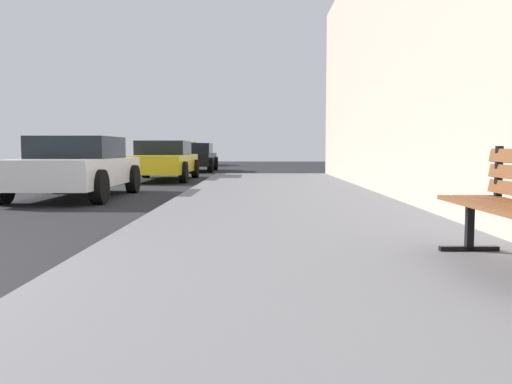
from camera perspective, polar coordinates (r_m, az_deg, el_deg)
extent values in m
cube|color=slate|center=(3.15, 9.62, -12.87)|extent=(4.00, 32.00, 0.15)
cube|color=brown|center=(4.11, 23.37, -1.59)|extent=(0.13, 1.77, 0.04)
cube|color=brown|center=(4.16, 24.95, -1.57)|extent=(0.13, 1.77, 0.04)
cube|color=black|center=(4.90, 21.72, -3.24)|extent=(0.06, 0.06, 0.45)
cube|color=black|center=(4.94, 21.65, -5.60)|extent=(0.50, 0.07, 0.04)
cube|color=black|center=(4.96, 24.34, 1.93)|extent=(0.05, 0.05, 0.44)
cube|color=white|center=(11.73, -18.66, 2.06)|extent=(1.78, 4.11, 0.55)
cube|color=black|center=(11.91, -18.40, 4.51)|extent=(1.56, 1.85, 0.45)
cylinder|color=black|center=(10.22, -16.30, 0.52)|extent=(0.22, 0.64, 0.64)
cylinder|color=black|center=(10.86, -25.32, 0.49)|extent=(0.22, 0.64, 0.64)
cylinder|color=black|center=(12.75, -12.93, 1.36)|extent=(0.22, 0.64, 0.64)
cylinder|color=black|center=(13.28, -20.42, 1.31)|extent=(0.22, 0.64, 0.64)
cube|color=yellow|center=(17.64, -9.84, 3.01)|extent=(1.74, 4.58, 0.55)
cube|color=black|center=(17.85, -9.73, 4.64)|extent=(1.53, 2.06, 0.45)
cylinder|color=black|center=(16.06, -7.70, 2.08)|extent=(0.22, 0.64, 0.64)
cylinder|color=black|center=(16.39, -13.72, 2.04)|extent=(0.22, 0.64, 0.64)
cylinder|color=black|center=(18.97, -6.47, 2.48)|extent=(0.22, 0.64, 0.64)
cylinder|color=black|center=(19.25, -11.61, 2.44)|extent=(0.22, 0.64, 0.64)
cube|color=black|center=(24.43, -6.61, 3.48)|extent=(1.73, 4.19, 0.55)
cube|color=black|center=(24.63, -6.57, 4.65)|extent=(1.52, 1.88, 0.45)
cylinder|color=black|center=(23.01, -4.87, 2.86)|extent=(0.22, 0.64, 0.64)
cylinder|color=black|center=(23.23, -9.13, 2.84)|extent=(0.22, 0.64, 0.64)
cylinder|color=black|center=(25.68, -4.33, 3.04)|extent=(0.22, 0.64, 0.64)
cylinder|color=black|center=(25.88, -8.16, 3.02)|extent=(0.22, 0.64, 0.64)
cube|color=#196638|center=(33.23, -6.70, 3.77)|extent=(1.85, 4.06, 0.55)
cube|color=black|center=(33.43, -6.67, 4.63)|extent=(1.62, 1.83, 0.45)
cube|color=yellow|center=(33.43, -6.67, 5.15)|extent=(0.36, 0.14, 0.16)
cylinder|color=black|center=(31.84, -5.33, 3.34)|extent=(0.22, 0.64, 0.64)
cylinder|color=black|center=(32.08, -8.62, 3.32)|extent=(0.22, 0.64, 0.64)
cylinder|color=black|center=(34.43, -4.91, 3.44)|extent=(0.22, 0.64, 0.64)
cylinder|color=black|center=(34.64, -7.95, 3.42)|extent=(0.22, 0.64, 0.64)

